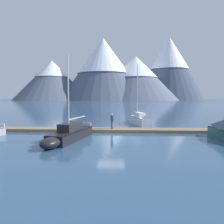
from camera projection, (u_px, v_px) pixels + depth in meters
name	position (u px, v px, depth m)	size (l,w,h in m)	color
ground_plane	(111.00, 138.00, 21.12)	(700.00, 700.00, 0.00)	#2D4C6B
mountain_west_summit	(52.00, 80.00, 227.92)	(76.74, 76.74, 39.68)	#4C566B
mountain_central_massif	(103.00, 67.00, 228.98)	(86.90, 86.90, 62.27)	#4C566B
mountain_shoulder_ridge	(136.00, 77.00, 230.16)	(86.65, 86.65, 44.18)	slate
mountain_east_summit	(169.00, 67.00, 250.34)	(78.74, 78.74, 68.50)	#424C60
dock	(112.00, 130.00, 25.10)	(29.98, 3.41, 0.30)	#846B4C
sailboat_second_berth	(68.00, 134.00, 19.53)	(3.31, 7.96, 7.40)	black
sailboat_mid_dock_port	(138.00, 119.00, 31.56)	(2.61, 7.84, 8.32)	white
person_on_dock	(112.00, 120.00, 24.92)	(0.33, 0.57, 1.69)	brown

